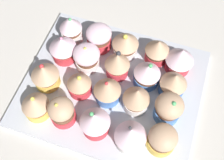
# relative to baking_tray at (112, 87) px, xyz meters

# --- Properties ---
(ground_plane) EXTENTS (1.80, 1.80, 0.03)m
(ground_plane) POSITION_rel_baking_tray_xyz_m (0.00, 0.00, -0.02)
(ground_plane) COLOR beige
(baking_tray) EXTENTS (0.34, 0.41, 0.01)m
(baking_tray) POSITION_rel_baking_tray_xyz_m (0.00, 0.00, 0.00)
(baking_tray) COLOR silver
(baking_tray) RESTS_ON ground_plane
(cupcake_0) EXTENTS (0.06, 0.06, 0.07)m
(cupcake_0) POSITION_rel_baking_tray_xyz_m (-0.10, -0.14, 0.04)
(cupcake_0) COLOR #EFC651
(cupcake_0) RESTS_ON baking_tray
(cupcake_1) EXTENTS (0.06, 0.06, 0.08)m
(cupcake_1) POSITION_rel_baking_tray_xyz_m (-0.03, -0.14, 0.05)
(cupcake_1) COLOR #477AC6
(cupcake_1) RESTS_ON baking_tray
(cupcake_2) EXTENTS (0.06, 0.06, 0.07)m
(cupcake_2) POSITION_rel_baking_tray_xyz_m (0.03, -0.13, 0.04)
(cupcake_2) COLOR #477AC6
(cupcake_2) RESTS_ON baking_tray
(cupcake_3) EXTENTS (0.07, 0.07, 0.07)m
(cupcake_3) POSITION_rel_baking_tray_xyz_m (0.10, -0.13, 0.05)
(cupcake_3) COLOR #D1333D
(cupcake_3) RESTS_ON baking_tray
(cupcake_4) EXTENTS (0.07, 0.07, 0.08)m
(cupcake_4) POSITION_rel_baking_tray_xyz_m (-0.11, -0.08, 0.05)
(cupcake_4) COLOR white
(cupcake_4) RESTS_ON baking_tray
(cupcake_5) EXTENTS (0.06, 0.06, 0.08)m
(cupcake_5) POSITION_rel_baking_tray_xyz_m (-0.03, -0.07, 0.05)
(cupcake_5) COLOR white
(cupcake_5) RESTS_ON baking_tray
(cupcake_6) EXTENTS (0.06, 0.06, 0.07)m
(cupcake_6) POSITION_rel_baking_tray_xyz_m (0.04, -0.07, 0.04)
(cupcake_6) COLOR #477AC6
(cupcake_6) RESTS_ON baking_tray
(cupcake_7) EXTENTS (0.06, 0.06, 0.07)m
(cupcake_7) POSITION_rel_baking_tray_xyz_m (0.11, -0.08, 0.04)
(cupcake_7) COLOR #D1333D
(cupcake_7) RESTS_ON baking_tray
(cupcake_8) EXTENTS (0.06, 0.06, 0.08)m
(cupcake_8) POSITION_rel_baking_tray_xyz_m (-0.11, 0.00, 0.05)
(cupcake_8) COLOR #D1333D
(cupcake_8) RESTS_ON baking_tray
(cupcake_9) EXTENTS (0.06, 0.06, 0.08)m
(cupcake_9) POSITION_rel_baking_tray_xyz_m (-0.03, -0.00, 0.05)
(cupcake_9) COLOR #477AC6
(cupcake_9) RESTS_ON baking_tray
(cupcake_10) EXTENTS (0.06, 0.06, 0.08)m
(cupcake_10) POSITION_rel_baking_tray_xyz_m (0.04, -0.00, 0.05)
(cupcake_10) COLOR #D1333D
(cupcake_10) RESTS_ON baking_tray
(cupcake_11) EXTENTS (0.06, 0.06, 0.08)m
(cupcake_11) POSITION_rel_baking_tray_xyz_m (0.10, -0.00, 0.04)
(cupcake_11) COLOR white
(cupcake_11) RESTS_ON baking_tray
(cupcake_12) EXTENTS (0.06, 0.06, 0.07)m
(cupcake_12) POSITION_rel_baking_tray_xyz_m (-0.11, 0.08, 0.04)
(cupcake_12) COLOR #D1333D
(cupcake_12) RESTS_ON baking_tray
(cupcake_13) EXTENTS (0.05, 0.05, 0.07)m
(cupcake_13) POSITION_rel_baking_tray_xyz_m (-0.03, 0.07, 0.04)
(cupcake_13) COLOR #D1333D
(cupcake_13) RESTS_ON baking_tray
(cupcake_14) EXTENTS (0.06, 0.06, 0.06)m
(cupcake_14) POSITION_rel_baking_tray_xyz_m (0.04, 0.07, 0.04)
(cupcake_14) COLOR white
(cupcake_14) RESTS_ON baking_tray
(cupcake_15) EXTENTS (0.06, 0.06, 0.07)m
(cupcake_15) POSITION_rel_baking_tray_xyz_m (0.10, 0.07, 0.04)
(cupcake_15) COLOR #D1333D
(cupcake_15) RESTS_ON baking_tray
(cupcake_16) EXTENTS (0.06, 0.06, 0.07)m
(cupcake_16) POSITION_rel_baking_tray_xyz_m (-0.11, 0.14, 0.04)
(cupcake_16) COLOR #EFC651
(cupcake_16) RESTS_ON baking_tray
(cupcake_17) EXTENTS (0.06, 0.06, 0.07)m
(cupcake_17) POSITION_rel_baking_tray_xyz_m (-0.04, 0.15, 0.04)
(cupcake_17) COLOR #EFC651
(cupcake_17) RESTS_ON baking_tray
(cupcake_18) EXTENTS (0.07, 0.07, 0.07)m
(cupcake_18) POSITION_rel_baking_tray_xyz_m (0.04, 0.14, 0.04)
(cupcake_18) COLOR #D1333D
(cupcake_18) RESTS_ON baking_tray
(cupcake_19) EXTENTS (0.06, 0.06, 0.08)m
(cupcake_19) POSITION_rel_baking_tray_xyz_m (0.10, 0.14, 0.05)
(cupcake_19) COLOR white
(cupcake_19) RESTS_ON baking_tray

